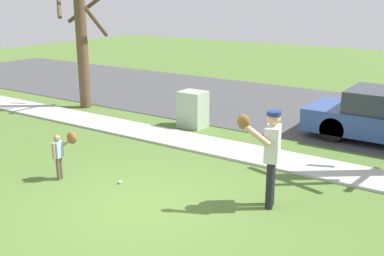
% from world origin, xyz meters
% --- Properties ---
extents(ground_plane, '(48.00, 48.00, 0.00)m').
position_xyz_m(ground_plane, '(0.00, 3.50, 0.00)').
color(ground_plane, '#4C6B2D').
extents(sidewalk_strip, '(36.00, 1.20, 0.06)m').
position_xyz_m(sidewalk_strip, '(0.00, 3.60, 0.03)').
color(sidewalk_strip, '#B2B2AD').
rests_on(sidewalk_strip, ground).
extents(road_surface, '(36.00, 6.80, 0.02)m').
position_xyz_m(road_surface, '(0.00, 8.60, 0.01)').
color(road_surface, '#424244').
rests_on(road_surface, ground).
extents(person_adult, '(0.68, 0.79, 1.77)m').
position_xyz_m(person_adult, '(1.89, 1.27, 1.11)').
color(person_adult, black).
rests_on(person_adult, ground).
extents(person_child, '(0.43, 0.47, 1.01)m').
position_xyz_m(person_child, '(-2.16, 0.13, 0.66)').
color(person_child, brown).
rests_on(person_child, ground).
extents(baseball, '(0.07, 0.07, 0.07)m').
position_xyz_m(baseball, '(-1.02, 0.57, 0.04)').
color(baseball, white).
rests_on(baseball, ground).
extents(utility_cabinet, '(0.72, 0.62, 1.04)m').
position_xyz_m(utility_cabinet, '(-2.11, 4.87, 0.52)').
color(utility_cabinet, '#9EB293').
rests_on(utility_cabinet, ground).
extents(street_tree_far, '(1.84, 1.88, 4.34)m').
position_xyz_m(street_tree_far, '(-6.44, 4.84, 2.33)').
color(street_tree_far, brown).
rests_on(street_tree_far, ground).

